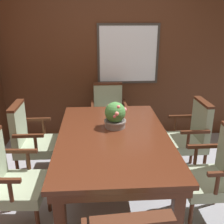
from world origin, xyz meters
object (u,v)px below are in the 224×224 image
at_px(chair_right_near, 216,172).
at_px(chair_left_far, 31,139).
at_px(chair_left_near, 9,179).
at_px(chair_head_far, 109,113).
at_px(chair_right_far, 190,135).
at_px(dining_table, 113,143).
at_px(potted_plant, 115,115).

distance_m(chair_right_near, chair_left_far, 2.11).
bearing_deg(chair_left_near, chair_head_far, -27.27).
height_order(chair_right_far, chair_head_far, same).
relative_size(chair_right_far, chair_left_near, 1.00).
height_order(dining_table, chair_head_far, chair_head_far).
height_order(chair_left_near, chair_head_far, same).
height_order(chair_right_far, chair_left_near, same).
height_order(chair_left_far, potted_plant, potted_plant).
bearing_deg(chair_right_near, dining_table, -114.05).
height_order(chair_left_far, chair_head_far, same).
relative_size(chair_right_near, chair_left_far, 1.00).
relative_size(chair_head_far, potted_plant, 3.36).
bearing_deg(chair_right_far, chair_left_far, -91.26).
bearing_deg(chair_head_far, potted_plant, -90.22).
distance_m(chair_right_near, chair_left_near, 1.94).
bearing_deg(chair_left_near, potted_plant, -55.98).
height_order(chair_right_near, chair_left_far, same).
bearing_deg(dining_table, potted_plant, 79.10).
relative_size(chair_left_far, potted_plant, 3.36).
distance_m(dining_table, chair_left_far, 1.07).
height_order(chair_right_near, chair_right_far, same).
bearing_deg(chair_right_far, potted_plant, -77.93).
bearing_deg(chair_right_near, potted_plant, -124.59).
distance_m(dining_table, chair_left_near, 1.07).
distance_m(chair_left_near, chair_head_far, 1.95).
bearing_deg(potted_plant, chair_right_near, -34.06).
relative_size(dining_table, potted_plant, 6.28).
bearing_deg(chair_left_far, dining_table, -114.31).
bearing_deg(chair_left_far, potted_plant, -103.03).
height_order(dining_table, chair_right_near, chair_right_near).
height_order(dining_table, chair_left_far, chair_left_far).
bearing_deg(potted_plant, chair_left_near, -149.54).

